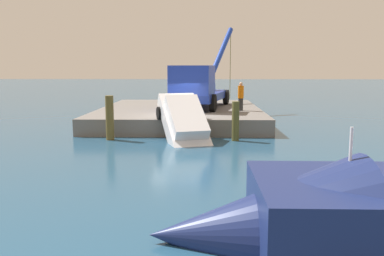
# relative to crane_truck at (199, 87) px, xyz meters

# --- Properties ---
(ground) EXTENTS (200.00, 200.00, 0.00)m
(ground) POSITION_rel_crane_truck_xyz_m (3.78, -1.16, -2.14)
(ground) COLOR navy
(dock) EXTENTS (12.52, 9.78, 0.86)m
(dock) POSITION_rel_crane_truck_xyz_m (-0.71, -1.16, -1.72)
(dock) COLOR slate
(dock) RESTS_ON ground
(crane_truck) EXTENTS (9.77, 4.33, 5.47)m
(crane_truck) POSITION_rel_crane_truck_xyz_m (0.00, 0.00, 0.00)
(crane_truck) COLOR navy
(crane_truck) RESTS_ON dock
(dock_worker) EXTENTS (0.34, 0.34, 1.66)m
(dock_worker) POSITION_rel_crane_truck_xyz_m (1.13, 2.46, -0.45)
(dock_worker) COLOR #2D2D2D
(dock_worker) RESTS_ON dock
(salvaged_car) EXTENTS (4.44, 3.00, 3.18)m
(salvaged_car) POSITION_rel_crane_truck_xyz_m (6.63, -0.52, -1.45)
(salvaged_car) COLOR silver
(salvaged_car) RESTS_ON ground
(piling_near) EXTENTS (0.38, 0.38, 2.06)m
(piling_near) POSITION_rel_crane_truck_xyz_m (6.28, -4.06, -1.11)
(piling_near) COLOR brown
(piling_near) RESTS_ON ground
(piling_mid) EXTENTS (0.30, 0.30, 1.77)m
(piling_mid) POSITION_rel_crane_truck_xyz_m (6.10, -1.31, -1.26)
(piling_mid) COLOR brown
(piling_mid) RESTS_ON ground
(piling_far) EXTENTS (0.33, 0.33, 1.81)m
(piling_far) POSITION_rel_crane_truck_xyz_m (6.38, 1.76, -1.24)
(piling_far) COLOR #4E4C24
(piling_far) RESTS_ON ground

